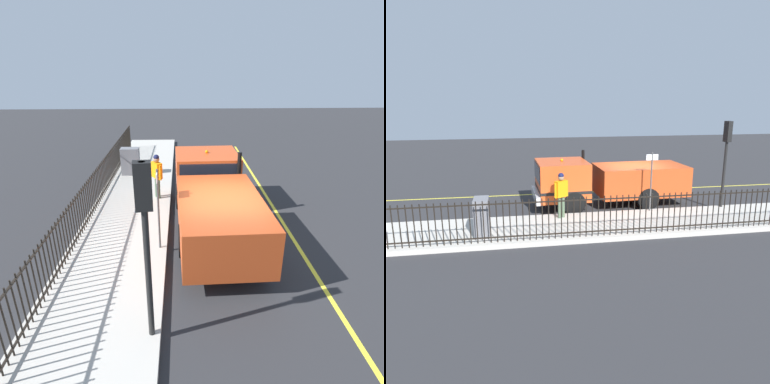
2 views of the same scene
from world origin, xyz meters
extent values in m
plane|color=#2B2B2D|center=(0.00, 0.00, 0.00)|extent=(60.48, 60.48, 0.00)
cube|color=#B7B2A8|center=(3.13, 0.00, 0.09)|extent=(2.93, 27.49, 0.17)
cube|color=yellow|center=(-2.35, 0.00, 0.00)|extent=(0.12, 24.74, 0.01)
cube|color=#D84C1E|center=(0.25, -3.38, 1.28)|extent=(2.38, 2.20, 1.60)
cube|color=black|center=(0.25, -3.38, 1.63)|extent=(2.19, 2.24, 0.70)
cube|color=#B8411A|center=(0.12, 0.20, 1.13)|extent=(2.44, 4.06, 1.30)
cube|color=silver|center=(0.28, -4.52, 0.63)|extent=(2.20, 0.27, 0.36)
cube|color=black|center=(0.25, -3.38, 0.93)|extent=(2.40, 2.22, 0.12)
cylinder|color=black|center=(1.27, -3.03, 0.48)|extent=(0.33, 0.97, 0.96)
cylinder|color=black|center=(-0.80, -3.10, 0.48)|extent=(0.33, 0.97, 0.96)
cylinder|color=black|center=(1.16, 0.24, 0.48)|extent=(0.33, 0.97, 0.96)
cylinder|color=black|center=(-0.91, 0.17, 0.48)|extent=(0.33, 0.97, 0.96)
sphere|color=orange|center=(0.25, -3.38, 2.13)|extent=(0.12, 0.12, 0.12)
cylinder|color=black|center=(-0.80, -2.26, 1.44)|extent=(0.14, 0.14, 1.92)
cube|color=orange|center=(2.16, -3.67, 1.33)|extent=(0.46, 0.55, 0.63)
sphere|color=#997051|center=(2.16, -3.67, 1.76)|extent=(0.23, 0.23, 0.23)
sphere|color=#14193F|center=(2.16, -3.67, 1.84)|extent=(0.22, 0.22, 0.22)
cylinder|color=#4C6047|center=(2.21, -3.75, 0.59)|extent=(0.13, 0.13, 0.84)
cylinder|color=#4C6047|center=(2.11, -3.60, 0.59)|extent=(0.13, 0.13, 0.84)
cylinder|color=orange|center=(2.31, -3.91, 1.30)|extent=(0.09, 0.09, 0.60)
cylinder|color=orange|center=(2.01, -3.43, 1.30)|extent=(0.09, 0.09, 0.60)
cylinder|color=black|center=(4.38, -9.18, 0.87)|extent=(0.04, 0.04, 1.40)
cylinder|color=black|center=(4.38, -8.97, 0.87)|extent=(0.04, 0.04, 1.40)
cylinder|color=black|center=(4.38, -8.76, 0.87)|extent=(0.04, 0.04, 1.40)
cylinder|color=black|center=(4.38, -8.55, 0.87)|extent=(0.04, 0.04, 1.40)
cylinder|color=black|center=(4.38, -8.35, 0.87)|extent=(0.04, 0.04, 1.40)
cylinder|color=black|center=(4.38, -8.14, 0.87)|extent=(0.04, 0.04, 1.40)
cylinder|color=black|center=(4.38, -7.93, 0.87)|extent=(0.04, 0.04, 1.40)
cylinder|color=black|center=(4.38, -7.72, 0.87)|extent=(0.04, 0.04, 1.40)
cylinder|color=black|center=(4.38, -7.51, 0.87)|extent=(0.04, 0.04, 1.40)
cylinder|color=black|center=(4.38, -7.30, 0.87)|extent=(0.04, 0.04, 1.40)
cylinder|color=black|center=(4.38, -7.09, 0.87)|extent=(0.04, 0.04, 1.40)
cylinder|color=black|center=(4.38, -6.89, 0.87)|extent=(0.04, 0.04, 1.40)
cylinder|color=black|center=(4.38, -6.68, 0.87)|extent=(0.04, 0.04, 1.40)
cylinder|color=black|center=(4.38, -6.47, 0.87)|extent=(0.04, 0.04, 1.40)
cylinder|color=black|center=(4.38, -6.26, 0.87)|extent=(0.04, 0.04, 1.40)
cylinder|color=black|center=(4.38, -6.05, 0.87)|extent=(0.04, 0.04, 1.40)
cylinder|color=black|center=(4.38, -5.84, 0.87)|extent=(0.04, 0.04, 1.40)
cylinder|color=black|center=(4.38, -5.63, 0.87)|extent=(0.04, 0.04, 1.40)
cylinder|color=black|center=(4.38, -5.42, 0.87)|extent=(0.04, 0.04, 1.40)
cylinder|color=black|center=(4.38, -5.22, 0.87)|extent=(0.04, 0.04, 1.40)
cylinder|color=black|center=(4.38, -5.01, 0.87)|extent=(0.04, 0.04, 1.40)
cylinder|color=black|center=(4.38, -4.80, 0.87)|extent=(0.04, 0.04, 1.40)
cylinder|color=black|center=(4.38, -4.59, 0.87)|extent=(0.04, 0.04, 1.40)
cylinder|color=black|center=(4.38, -4.38, 0.87)|extent=(0.04, 0.04, 1.40)
cylinder|color=black|center=(4.38, -4.17, 0.87)|extent=(0.04, 0.04, 1.40)
cylinder|color=black|center=(4.38, -3.96, 0.87)|extent=(0.04, 0.04, 1.40)
cylinder|color=black|center=(4.38, -3.76, 0.87)|extent=(0.04, 0.04, 1.40)
cylinder|color=black|center=(4.38, -3.55, 0.87)|extent=(0.04, 0.04, 1.40)
cylinder|color=black|center=(4.38, -3.34, 0.87)|extent=(0.04, 0.04, 1.40)
cylinder|color=black|center=(4.38, -3.13, 0.87)|extent=(0.04, 0.04, 1.40)
cylinder|color=black|center=(4.38, -2.92, 0.87)|extent=(0.04, 0.04, 1.40)
cylinder|color=black|center=(4.38, -2.71, 0.87)|extent=(0.04, 0.04, 1.40)
cylinder|color=black|center=(4.38, -2.50, 0.87)|extent=(0.04, 0.04, 1.40)
cylinder|color=black|center=(4.38, -2.30, 0.87)|extent=(0.04, 0.04, 1.40)
cylinder|color=black|center=(4.38, -2.09, 0.87)|extent=(0.04, 0.04, 1.40)
cylinder|color=black|center=(4.38, -1.88, 0.87)|extent=(0.04, 0.04, 1.40)
cylinder|color=black|center=(4.38, -1.67, 0.87)|extent=(0.04, 0.04, 1.40)
cylinder|color=black|center=(4.38, -1.46, 0.87)|extent=(0.04, 0.04, 1.40)
cylinder|color=black|center=(4.38, -1.25, 0.87)|extent=(0.04, 0.04, 1.40)
cylinder|color=black|center=(4.38, -1.04, 0.87)|extent=(0.04, 0.04, 1.40)
cylinder|color=black|center=(4.38, -0.83, 0.87)|extent=(0.04, 0.04, 1.40)
cylinder|color=black|center=(4.38, -0.63, 0.87)|extent=(0.04, 0.04, 1.40)
cylinder|color=black|center=(4.38, -0.42, 0.87)|extent=(0.04, 0.04, 1.40)
cylinder|color=black|center=(4.38, -0.21, 0.87)|extent=(0.04, 0.04, 1.40)
cylinder|color=black|center=(4.38, 0.00, 0.87)|extent=(0.04, 0.04, 1.40)
cylinder|color=black|center=(4.38, 0.21, 0.87)|extent=(0.04, 0.04, 1.40)
cylinder|color=black|center=(4.38, 0.42, 0.87)|extent=(0.04, 0.04, 1.40)
cylinder|color=black|center=(4.38, 0.63, 0.87)|extent=(0.04, 0.04, 1.40)
cylinder|color=black|center=(4.38, 0.83, 0.87)|extent=(0.04, 0.04, 1.40)
cylinder|color=black|center=(4.38, 1.04, 0.87)|extent=(0.04, 0.04, 1.40)
cylinder|color=black|center=(4.38, 1.25, 0.87)|extent=(0.04, 0.04, 1.40)
cylinder|color=black|center=(4.38, 1.46, 0.87)|extent=(0.04, 0.04, 1.40)
cylinder|color=black|center=(4.38, 1.67, 0.87)|extent=(0.04, 0.04, 1.40)
cylinder|color=black|center=(4.38, 1.88, 0.87)|extent=(0.04, 0.04, 1.40)
cylinder|color=black|center=(4.38, 2.09, 0.87)|extent=(0.04, 0.04, 1.40)
cylinder|color=black|center=(4.38, 2.30, 0.87)|extent=(0.04, 0.04, 1.40)
cylinder|color=black|center=(4.38, 2.50, 0.87)|extent=(0.04, 0.04, 1.40)
cylinder|color=black|center=(4.38, 2.71, 0.87)|extent=(0.04, 0.04, 1.40)
cylinder|color=black|center=(4.38, 2.92, 0.87)|extent=(0.04, 0.04, 1.40)
cylinder|color=black|center=(4.38, 3.13, 0.87)|extent=(0.04, 0.04, 1.40)
cylinder|color=black|center=(4.38, 3.34, 0.87)|extent=(0.04, 0.04, 1.40)
cylinder|color=black|center=(4.38, 3.55, 0.87)|extent=(0.04, 0.04, 1.40)
cube|color=black|center=(4.38, 0.00, 1.46)|extent=(0.04, 23.37, 0.04)
cube|color=black|center=(4.38, 0.00, 0.34)|extent=(0.04, 23.37, 0.04)
cylinder|color=black|center=(1.84, 3.31, 1.99)|extent=(0.12, 0.12, 3.63)
cube|color=black|center=(1.84, 3.31, 3.38)|extent=(0.32, 0.24, 0.85)
sphere|color=red|center=(1.84, 3.31, 3.64)|extent=(0.16, 0.16, 0.16)
sphere|color=yellow|center=(1.84, 3.31, 3.38)|extent=(0.16, 0.16, 0.16)
sphere|color=green|center=(1.84, 3.31, 3.13)|extent=(0.16, 0.16, 0.16)
cube|color=slate|center=(3.63, -6.57, 0.82)|extent=(0.86, 0.49, 1.29)
cone|color=orange|center=(-1.56, -4.00, 0.35)|extent=(0.49, 0.49, 0.70)
cylinder|color=#4C4C4C|center=(1.86, 0.07, 1.39)|extent=(0.06, 0.06, 2.43)
cube|color=white|center=(1.86, 0.07, 2.40)|extent=(0.03, 0.50, 0.24)
camera|label=1|loc=(1.19, 8.28, 5.32)|focal=30.11mm
camera|label=2|loc=(16.09, -5.48, 4.71)|focal=35.14mm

